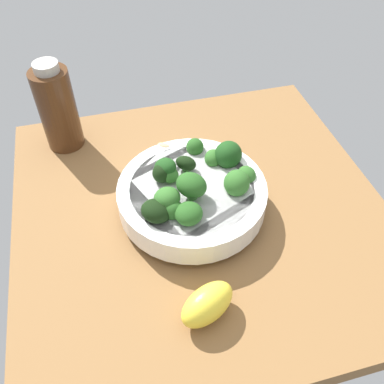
% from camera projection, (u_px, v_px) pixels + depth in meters
% --- Properties ---
extents(ground_plane, '(0.58, 0.58, 0.03)m').
position_uv_depth(ground_plane, '(201.00, 214.00, 0.67)').
color(ground_plane, brown).
extents(bowl_of_broccoli, '(0.22, 0.22, 0.10)m').
position_uv_depth(bowl_of_broccoli, '(193.00, 193.00, 0.63)').
color(bowl_of_broccoli, white).
rests_on(bowl_of_broccoli, ground_plane).
extents(lemon_wedge, '(0.07, 0.09, 0.05)m').
position_uv_depth(lemon_wedge, '(207.00, 304.00, 0.51)').
color(lemon_wedge, yellow).
rests_on(lemon_wedge, ground_plane).
extents(bottle_tall, '(0.06, 0.06, 0.16)m').
position_uv_depth(bottle_tall, '(57.00, 108.00, 0.71)').
color(bottle_tall, '#472814').
rests_on(bottle_tall, ground_plane).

